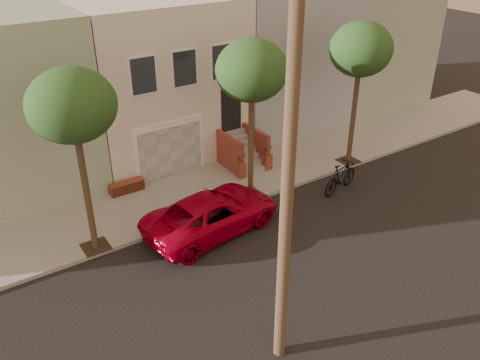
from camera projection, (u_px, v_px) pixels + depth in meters
ground at (291, 254)px, 17.24m from camera, size 90.00×90.00×0.00m
sidewalk at (211, 188)px, 21.11m from camera, size 40.00×3.70×0.15m
house_row at (146, 71)px, 23.66m from camera, size 33.10×11.70×7.00m
tree_left at (72, 107)px, 14.89m from camera, size 2.70×2.57×6.30m
tree_mid at (252, 71)px, 18.06m from camera, size 2.70×2.57×6.30m
tree_right at (361, 50)px, 20.74m from camera, size 2.70×2.57×6.30m
pickup_truck at (212, 213)px, 18.17m from camera, size 5.45×3.03×1.44m
motorcycle at (341, 177)px, 20.73m from camera, size 2.24×1.07×1.30m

